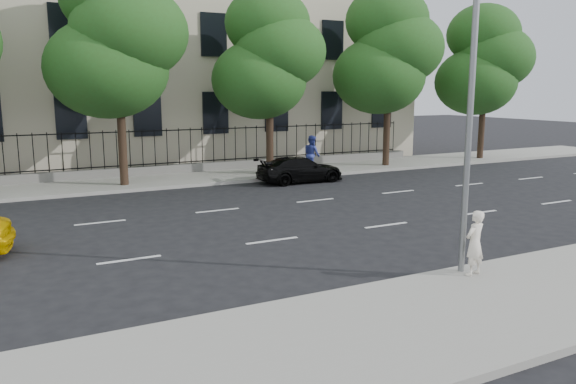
% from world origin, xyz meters
% --- Properties ---
extents(ground, '(120.00, 120.00, 0.00)m').
position_xyz_m(ground, '(0.00, 0.00, 0.00)').
color(ground, black).
rests_on(ground, ground).
extents(near_sidewalk, '(60.00, 4.00, 0.15)m').
position_xyz_m(near_sidewalk, '(0.00, -4.00, 0.07)').
color(near_sidewalk, gray).
rests_on(near_sidewalk, ground).
extents(far_sidewalk, '(60.00, 4.00, 0.15)m').
position_xyz_m(far_sidewalk, '(0.00, 14.00, 0.07)').
color(far_sidewalk, gray).
rests_on(far_sidewalk, ground).
extents(lane_markings, '(49.60, 4.62, 0.01)m').
position_xyz_m(lane_markings, '(0.00, 4.75, 0.01)').
color(lane_markings, silver).
rests_on(lane_markings, ground).
extents(masonry_building, '(34.60, 12.11, 18.50)m').
position_xyz_m(masonry_building, '(0.00, 22.95, 9.02)').
color(masonry_building, '#C3B29B').
rests_on(masonry_building, ground).
extents(iron_fence, '(30.00, 0.50, 2.20)m').
position_xyz_m(iron_fence, '(0.00, 15.70, 0.65)').
color(iron_fence, slate).
rests_on(iron_fence, far_sidewalk).
extents(street_light, '(0.25, 3.32, 8.05)m').
position_xyz_m(street_light, '(2.50, -1.77, 5.15)').
color(street_light, slate).
rests_on(street_light, near_sidewalk).
extents(tree_c, '(5.89, 5.50, 9.80)m').
position_xyz_m(tree_c, '(-1.96, 13.36, 6.41)').
color(tree_c, '#382619').
rests_on(tree_c, far_sidewalk).
extents(tree_d, '(5.34, 4.94, 8.84)m').
position_xyz_m(tree_d, '(5.04, 13.36, 5.84)').
color(tree_d, '#382619').
rests_on(tree_d, far_sidewalk).
extents(tree_e, '(5.71, 5.31, 9.46)m').
position_xyz_m(tree_e, '(12.04, 13.36, 6.20)').
color(tree_e, '#382619').
rests_on(tree_e, far_sidewalk).
extents(tree_f, '(5.52, 5.12, 9.01)m').
position_xyz_m(tree_f, '(19.04, 13.36, 5.88)').
color(tree_f, '#382619').
rests_on(tree_f, far_sidewalk).
extents(black_sedan, '(4.11, 1.68, 1.19)m').
position_xyz_m(black_sedan, '(5.53, 11.07, 0.60)').
color(black_sedan, black).
rests_on(black_sedan, ground).
extents(woman_near, '(0.60, 0.45, 1.47)m').
position_xyz_m(woman_near, '(2.54, -2.63, 0.89)').
color(woman_near, white).
rests_on(woman_near, near_sidewalk).
extents(pedestrian_far, '(0.73, 0.92, 1.87)m').
position_xyz_m(pedestrian_far, '(6.91, 12.40, 1.09)').
color(pedestrian_far, navy).
rests_on(pedestrian_far, far_sidewalk).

